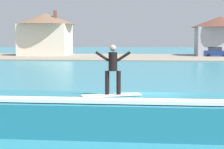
% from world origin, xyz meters
% --- Properties ---
extents(ground_plane, '(260.00, 260.00, 0.00)m').
position_xyz_m(ground_plane, '(0.00, 0.00, 0.00)').
color(ground_plane, teal).
extents(wave_crest, '(10.22, 3.74, 1.34)m').
position_xyz_m(wave_crest, '(-1.87, -1.47, 0.63)').
color(wave_crest, teal).
rests_on(wave_crest, ground_plane).
extents(surfboard, '(2.19, 1.25, 0.06)m').
position_xyz_m(surfboard, '(-1.34, -1.89, 1.37)').
color(surfboard, white).
rests_on(surfboard, wave_crest).
extents(surfer, '(1.29, 0.32, 1.80)m').
position_xyz_m(surfer, '(-1.28, -1.88, 2.42)').
color(surfer, black).
rests_on(surfer, surfboard).
extents(shoreline_bank, '(120.00, 23.07, 0.18)m').
position_xyz_m(shoreline_bank, '(0.00, 53.95, 0.09)').
color(shoreline_bank, gray).
rests_on(shoreline_bank, ground_plane).
extents(car_near_shore, '(4.24, 2.24, 1.86)m').
position_xyz_m(car_near_shore, '(-18.44, 55.58, 0.95)').
color(car_near_shore, gray).
rests_on(car_near_shore, ground_plane).
extents(car_far_shore, '(4.34, 2.29, 1.86)m').
position_xyz_m(car_far_shore, '(10.67, 56.40, 0.95)').
color(car_far_shore, navy).
rests_on(car_far_shore, ground_plane).
extents(house_with_chimney, '(11.00, 11.00, 8.38)m').
position_xyz_m(house_with_chimney, '(-20.29, 57.34, 4.55)').
color(house_with_chimney, beige).
rests_on(house_with_chimney, ground_plane).
extents(house_gabled_white, '(10.76, 10.76, 7.30)m').
position_xyz_m(house_gabled_white, '(11.88, 59.33, 4.09)').
color(house_gabled_white, '#9EA3AD').
rests_on(house_gabled_white, ground_plane).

